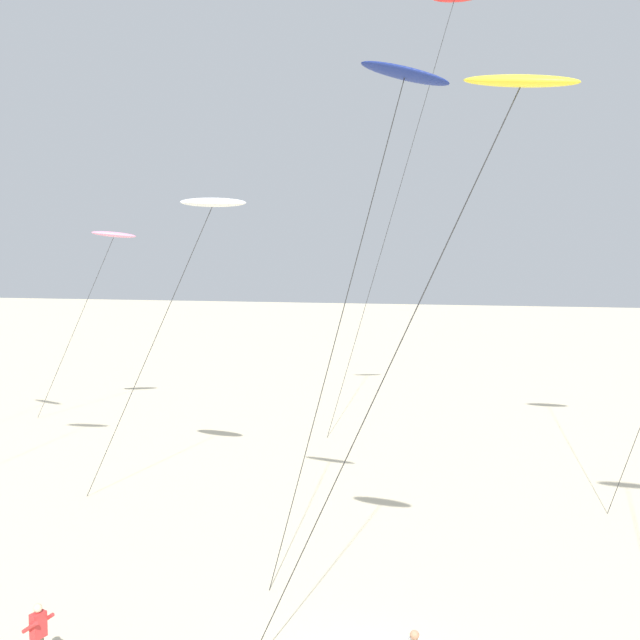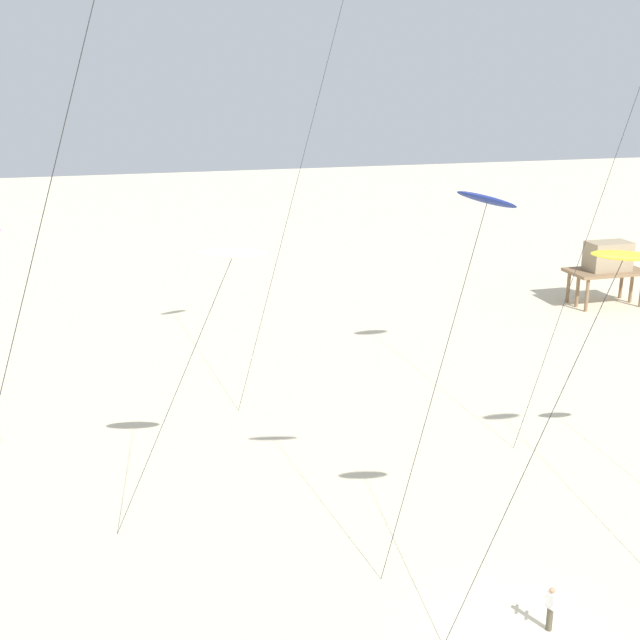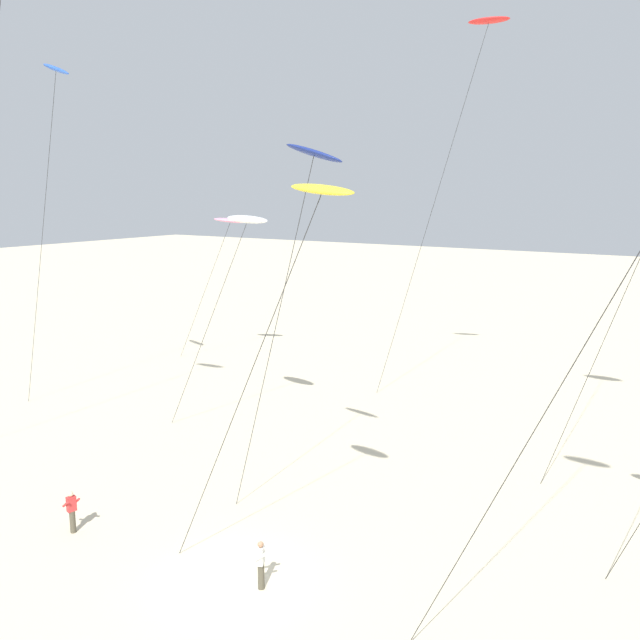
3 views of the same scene
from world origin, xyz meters
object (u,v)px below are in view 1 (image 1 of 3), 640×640
(kite_yellow, at_px, (517,89))
(kite_navy, at_px, (403,81))
(kite_red, at_px, (452,6))
(kite_white, at_px, (212,204))
(kite_pink, at_px, (113,236))
(kite_flyer_nearest, at_px, (39,637))

(kite_yellow, height_order, kite_navy, kite_navy)
(kite_red, bearing_deg, kite_white, -124.64)
(kite_yellow, xyz_separation_m, kite_pink, (-21.50, 21.55, -2.10))
(kite_red, xyz_separation_m, kite_yellow, (2.80, -21.33, -8.84))
(kite_white, bearing_deg, kite_yellow, -42.99)
(kite_yellow, height_order, kite_white, kite_yellow)
(kite_red, relative_size, kite_pink, 2.02)
(kite_flyer_nearest, bearing_deg, kite_red, 72.26)
(kite_yellow, relative_size, kite_white, 1.12)
(kite_white, bearing_deg, kite_red, 55.36)
(kite_navy, bearing_deg, kite_red, 89.96)
(kite_yellow, relative_size, kite_navy, 0.90)
(kite_red, xyz_separation_m, kite_flyer_nearest, (-7.34, -22.96, -20.67))
(kite_yellow, height_order, kite_flyer_nearest, kite_yellow)
(kite_navy, relative_size, kite_flyer_nearest, 8.77)
(kite_red, distance_m, kite_pink, 21.66)
(kite_navy, bearing_deg, kite_pink, 136.67)
(kite_red, relative_size, kite_flyer_nearest, 13.27)
(kite_yellow, relative_size, kite_flyer_nearest, 7.88)
(kite_white, bearing_deg, kite_pink, 133.03)
(kite_yellow, distance_m, kite_navy, 4.97)
(kite_pink, xyz_separation_m, kite_white, (10.83, -11.61, 0.75))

